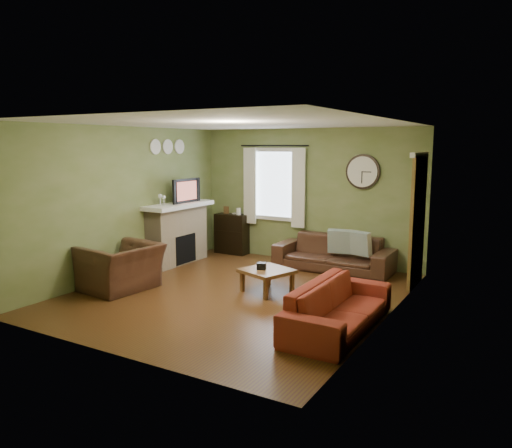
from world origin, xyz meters
The scene contains 31 objects.
floor centered at (0.00, 0.00, 0.00)m, with size 4.60×5.20×0.00m, color #492A12.
ceiling centered at (0.00, 0.00, 2.60)m, with size 4.60×5.20×0.00m, color white.
wall_left centered at (-2.30, 0.00, 1.30)m, with size 0.00×5.20×2.60m, color olive.
wall_right centered at (2.30, 0.00, 1.30)m, with size 0.00×5.20×2.60m, color olive.
wall_back centered at (0.00, 2.60, 1.30)m, with size 4.60×0.00×2.60m, color olive.
wall_front centered at (0.00, -2.60, 1.30)m, with size 4.60×0.00×2.60m, color olive.
fireplace centered at (-2.10, 1.15, 0.55)m, with size 0.40×1.40×1.10m, color tan.
firebox centered at (-1.91, 1.15, 0.30)m, with size 0.04×0.60×0.55m, color black.
mantel centered at (-2.07, 1.15, 1.14)m, with size 0.58×1.60×0.08m, color white.
tv centered at (-2.05, 1.30, 1.35)m, with size 0.60×0.08×0.35m, color black.
tv_screen centered at (-1.97, 1.30, 1.41)m, with size 0.02×0.62×0.36m, color #994C3F.
medallion_left centered at (-2.28, 0.80, 2.25)m, with size 0.28×0.28×0.03m, color white.
medallion_mid centered at (-2.28, 1.15, 2.25)m, with size 0.28×0.28×0.03m, color white.
medallion_right centered at (-2.28, 1.50, 2.25)m, with size 0.28×0.28×0.03m, color white.
window_pane centered at (-0.70, 2.58, 1.50)m, with size 1.00×0.02×1.30m, color silver, non-canonical shape.
curtain_rod centered at (-0.70, 2.48, 2.27)m, with size 0.03×0.03×1.50m, color black.
curtain_left centered at (-1.25, 2.48, 1.45)m, with size 0.28×0.04×1.55m, color white.
curtain_right centered at (-0.15, 2.48, 1.45)m, with size 0.28×0.04×1.55m, color white.
wall_clock centered at (1.10, 2.55, 1.80)m, with size 0.64×0.06×0.64m, color white, non-canonical shape.
door centered at (2.27, 1.85, 1.05)m, with size 0.05×0.90×2.10m, color brown.
bookshelf centered at (-1.67, 2.43, 0.42)m, with size 0.71×0.30×0.84m, color black, non-canonical shape.
book centered at (-1.68, 2.54, 0.96)m, with size 0.18×0.25×0.02m, color brown.
sofa_brown centered at (0.73, 2.16, 0.31)m, with size 2.15×0.84×0.63m, color #3F2419.
pillow_left centered at (1.22, 2.15, 0.55)m, with size 0.43×0.13×0.43m, color gray.
pillow_right centered at (0.85, 2.15, 0.55)m, with size 0.43×0.13×0.43m, color gray.
sofa_red centered at (1.89, -0.63, 0.29)m, with size 2.01×0.78×0.59m, color maroon.
armchair centered at (-1.72, -0.73, 0.36)m, with size 1.12×0.98×0.73m, color #3F2419.
coffee_table centered at (0.35, 0.31, 0.18)m, with size 0.69×0.69×0.37m, color brown, non-canonical shape.
tissue_box centered at (0.28, 0.27, 0.40)m, with size 0.14×0.14×0.10m, color black.
wine_glass_a centered at (-2.05, 0.63, 1.29)m, with size 0.08×0.08×0.22m, color white, non-canonical shape.
wine_glass_b centered at (-2.05, 0.73, 1.27)m, with size 0.06×0.06×0.18m, color white, non-canonical shape.
Camera 1 is at (3.99, -6.32, 2.28)m, focal length 35.00 mm.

